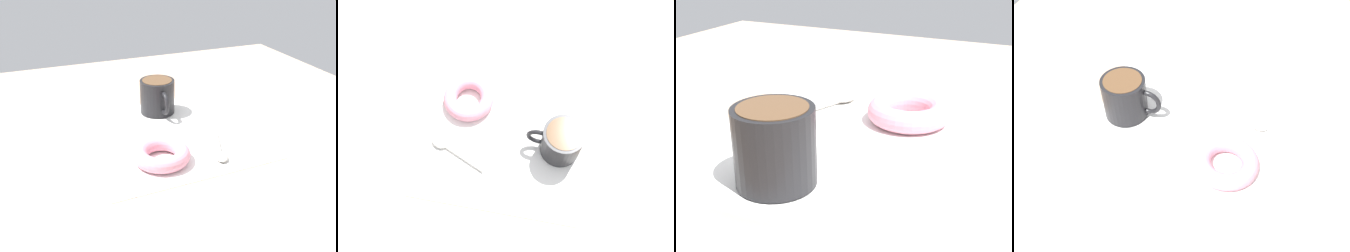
% 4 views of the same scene
% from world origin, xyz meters
% --- Properties ---
extents(ground_plane, '(1.20, 1.20, 0.02)m').
position_xyz_m(ground_plane, '(0.00, 0.00, -0.01)').
color(ground_plane, tan).
extents(napkin, '(0.36, 0.36, 0.00)m').
position_xyz_m(napkin, '(-0.03, -0.02, 0.00)').
color(napkin, white).
rests_on(napkin, ground_plane).
extents(coffee_cup, '(0.11, 0.08, 0.08)m').
position_xyz_m(coffee_cup, '(-0.14, 0.00, 0.04)').
color(coffee_cup, black).
rests_on(coffee_cup, napkin).
extents(donut, '(0.11, 0.11, 0.03)m').
position_xyz_m(donut, '(0.07, -0.07, 0.02)').
color(donut, pink).
rests_on(donut, napkin).
extents(spoon, '(0.13, 0.06, 0.01)m').
position_xyz_m(spoon, '(0.09, 0.05, 0.01)').
color(spoon, '#B7B2A8').
rests_on(spoon, napkin).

